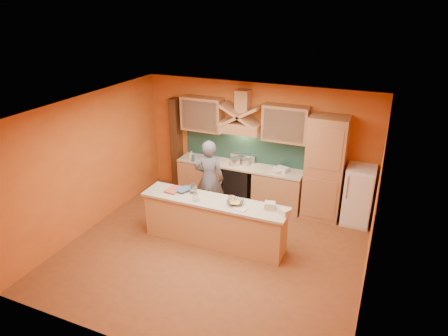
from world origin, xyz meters
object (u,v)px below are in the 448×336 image
at_px(stove, 239,183).
at_px(mixing_bowl, 235,202).
at_px(fridge, 358,196).
at_px(person, 209,179).
at_px(kitchen_scale, 231,200).

distance_m(stove, mixing_bowl, 2.06).
bearing_deg(fridge, person, -162.88).
bearing_deg(fridge, mixing_bowl, -137.67).
distance_m(stove, person, 1.09).
bearing_deg(mixing_bowl, person, 135.97).
bearing_deg(person, mixing_bowl, 120.31).
bearing_deg(stove, fridge, 0.00).
relative_size(fridge, mixing_bowl, 4.15).
relative_size(person, mixing_bowl, 5.66).
relative_size(person, kitchen_scale, 15.19).
xyz_separation_m(stove, kitchen_scale, (0.53, -1.83, 0.54)).
relative_size(fridge, kitchen_scale, 11.14).
height_order(stove, mixing_bowl, mixing_bowl).
bearing_deg(mixing_bowl, fridge, 42.33).
height_order(kitchen_scale, mixing_bowl, kitchen_scale).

